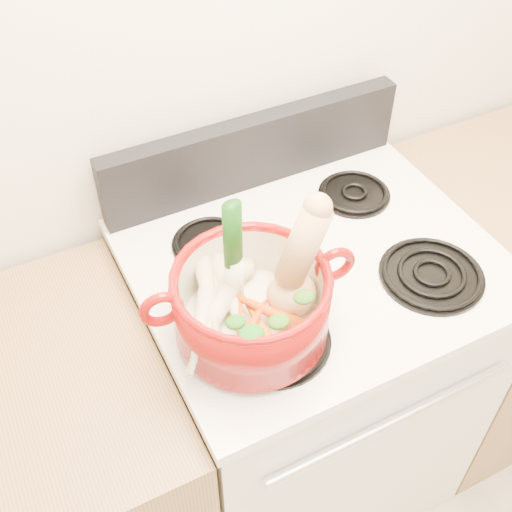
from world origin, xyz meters
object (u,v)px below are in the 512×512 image
dutch_oven (251,304)px  leek (233,255)px  stove_body (304,382)px  squash (293,265)px

dutch_oven → leek: (-0.01, 0.05, 0.09)m
stove_body → dutch_oven: (-0.22, -0.12, 0.58)m
dutch_oven → squash: squash is taller
squash → dutch_oven: bearing=177.8°
dutch_oven → squash: (0.08, -0.01, 0.08)m
dutch_oven → leek: bearing=107.0°
stove_body → leek: size_ratio=3.56×
squash → leek: bearing=149.6°
squash → stove_body: bearing=50.2°
squash → leek: leek is taller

